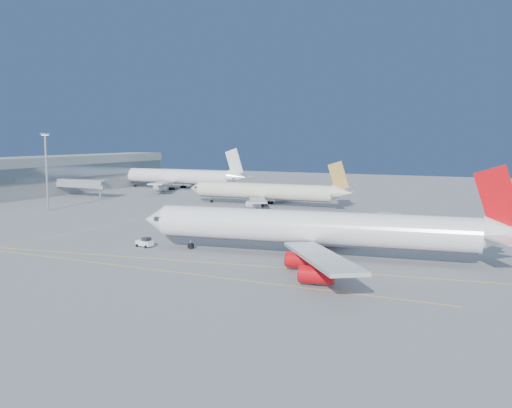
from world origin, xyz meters
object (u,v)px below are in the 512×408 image
Objects in this scene: airliner_etihad at (267,192)px; airliner_virgin at (319,229)px; pushback_tug at (145,242)px; light_mast at (46,165)px; airliner_third at (178,177)px.

airliner_virgin is at bearing -60.00° from airliner_etihad.
light_mast reaches higher than pushback_tug.
airliner_third reaches higher than pushback_tug.
airliner_virgin is 1.09× the size of airliner_third.
airliner_virgin is 149.01m from airliner_third.
airliner_etihad is 76.83m from pushback_tug.
airliner_virgin reaches higher than airliner_etihad.
light_mast is (-55.51, -41.35, 9.41)m from airliner_etihad.
airliner_virgin is 36.57m from pushback_tug.
airliner_etihad is 2.45× the size of light_mast.
airliner_etihad is at bearing 36.68° from light_mast.
pushback_tug is (66.68, -114.04, -4.55)m from airliner_third.
light_mast is at bearing 159.51° from pushback_tug.
airliner_virgin is 103.06m from light_mast.
light_mast is at bearing -144.67° from airliner_etihad.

